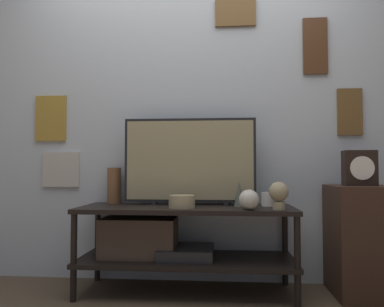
# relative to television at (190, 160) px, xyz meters

# --- Properties ---
(wall_back) EXTENTS (6.40, 0.08, 2.70)m
(wall_back) POSITION_rel_television_xyz_m (-0.01, 0.19, 0.47)
(wall_back) COLOR #B2BCC6
(wall_back) RESTS_ON ground_plane
(media_console) EXTENTS (1.43, 0.51, 0.57)m
(media_console) POSITION_rel_television_xyz_m (-0.14, -0.11, -0.52)
(media_console) COLOR black
(media_console) RESTS_ON ground_plane
(television) EXTENTS (0.92, 0.05, 0.61)m
(television) POSITION_rel_television_xyz_m (0.00, 0.00, 0.00)
(television) COLOR black
(television) RESTS_ON media_console
(vase_slim_bronze) EXTENTS (0.07, 0.07, 0.17)m
(vase_slim_bronze) POSITION_rel_television_xyz_m (0.34, -0.09, -0.23)
(vase_slim_bronze) COLOR #4C5647
(vase_slim_bronze) RESTS_ON media_console
(vase_round_glass) EXTENTS (0.12, 0.12, 0.12)m
(vase_round_glass) POSITION_rel_television_xyz_m (0.39, -0.29, -0.25)
(vase_round_glass) COLOR beige
(vase_round_glass) RESTS_ON media_console
(vase_tall_ceramic) EXTENTS (0.10, 0.10, 0.26)m
(vase_tall_ceramic) POSITION_rel_television_xyz_m (-0.57, 0.09, -0.18)
(vase_tall_ceramic) COLOR brown
(vase_tall_ceramic) RESTS_ON media_console
(vase_wide_bowl) EXTENTS (0.17, 0.17, 0.08)m
(vase_wide_bowl) POSITION_rel_television_xyz_m (-0.03, -0.21, -0.27)
(vase_wide_bowl) COLOR tan
(vase_wide_bowl) RESTS_ON media_console
(candle_jar) EXTENTS (0.08, 0.08, 0.09)m
(candle_jar) POSITION_rel_television_xyz_m (0.53, -0.04, -0.27)
(candle_jar) COLOR silver
(candle_jar) RESTS_ON media_console
(decorative_bust) EXTENTS (0.12, 0.12, 0.17)m
(decorative_bust) POSITION_rel_television_xyz_m (0.58, -0.27, -0.21)
(decorative_bust) COLOR tan
(decorative_bust) RESTS_ON media_console
(side_table) EXTENTS (0.39, 0.43, 0.71)m
(side_table) POSITION_rel_television_xyz_m (1.14, -0.07, -0.53)
(side_table) COLOR #382319
(side_table) RESTS_ON ground_plane
(mantel_clock) EXTENTS (0.20, 0.11, 0.23)m
(mantel_clock) POSITION_rel_television_xyz_m (1.12, -0.09, -0.06)
(mantel_clock) COLOR black
(mantel_clock) RESTS_ON side_table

